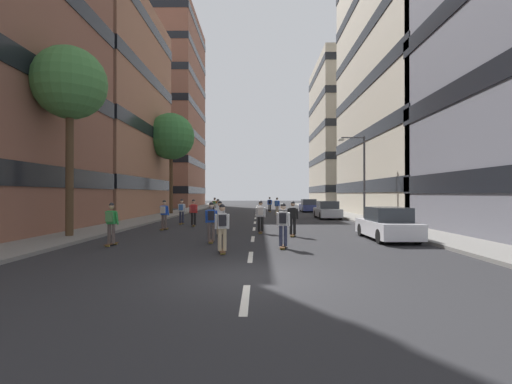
{
  "coord_description": "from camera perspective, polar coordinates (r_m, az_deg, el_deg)",
  "views": [
    {
      "loc": [
        0.27,
        -9.52,
        2.14
      ],
      "look_at": [
        0.0,
        29.88,
        2.35
      ],
      "focal_mm": 25.89,
      "sensor_mm": 36.0,
      "label": 1
    }
  ],
  "objects": [
    {
      "name": "skater_5",
      "position": [
        37.28,
        -6.41,
        -2.03
      ],
      "size": [
        0.55,
        0.92,
        1.78
      ],
      "color": "brown",
      "rests_on": "ground_plane"
    },
    {
      "name": "skater_12",
      "position": [
        43.86,
        2.13,
        -1.77
      ],
      "size": [
        0.55,
        0.92,
        1.78
      ],
      "color": "brown",
      "rests_on": "ground_plane"
    },
    {
      "name": "skater_2",
      "position": [
        22.6,
        -14.03,
        -3.14
      ],
      "size": [
        0.56,
        0.92,
        1.78
      ],
      "color": "brown",
      "rests_on": "ground_plane"
    },
    {
      "name": "ground_plane",
      "position": [
        36.76,
        -0.03,
        -3.64
      ],
      "size": [
        163.1,
        163.1,
        0.0
      ],
      "primitive_type": "plane",
      "color": "#28282B"
    },
    {
      "name": "sidewalk_right",
      "position": [
        41.05,
        12.4,
        -3.19
      ],
      "size": [
        2.66,
        74.76,
        0.14
      ],
      "primitive_type": "cube",
      "color": "gray",
      "rests_on": "ground_plane"
    },
    {
      "name": "sidewalk_left",
      "position": [
        41.16,
        -12.36,
        -3.18
      ],
      "size": [
        2.66,
        74.76,
        0.14
      ],
      "primitive_type": "cube",
      "color": "gray",
      "rests_on": "ground_plane"
    },
    {
      "name": "skater_13",
      "position": [
        24.71,
        -9.64,
        -2.91
      ],
      "size": [
        0.57,
        0.92,
        1.78
      ],
      "color": "brown",
      "rests_on": "ground_plane"
    },
    {
      "name": "skater_0",
      "position": [
        20.1,
        0.71,
        -3.51
      ],
      "size": [
        0.54,
        0.91,
        1.78
      ],
      "color": "brown",
      "rests_on": "ground_plane"
    },
    {
      "name": "street_tree_near",
      "position": [
        39.63,
        -12.98,
        8.31
      ],
      "size": [
        4.8,
        4.8,
        10.37
      ],
      "color": "#4C3823",
      "rests_on": "sidewalk_left"
    },
    {
      "name": "lane_markings",
      "position": [
        37.58,
        -0.02,
        -3.56
      ],
      "size": [
        0.16,
        62.2,
        0.01
      ],
      "color": "silver",
      "rests_on": "ground_plane"
    },
    {
      "name": "skater_7",
      "position": [
        26.98,
        -5.91,
        -2.75
      ],
      "size": [
        0.56,
        0.92,
        1.78
      ],
      "color": "brown",
      "rests_on": "ground_plane"
    },
    {
      "name": "skater_10",
      "position": [
        18.69,
        5.7,
        -3.84
      ],
      "size": [
        0.56,
        0.92,
        1.78
      ],
      "color": "brown",
      "rests_on": "ground_plane"
    },
    {
      "name": "skater_6",
      "position": [
        16.38,
        -21.48,
        -4.21
      ],
      "size": [
        0.55,
        0.91,
        1.78
      ],
      "color": "brown",
      "rests_on": "ground_plane"
    },
    {
      "name": "building_left_mid",
      "position": [
        40.81,
        -27.63,
        11.34
      ],
      "size": [
        16.93,
        16.94,
        20.53
      ],
      "color": "#9E6B51",
      "rests_on": "ground_plane"
    },
    {
      "name": "skater_3",
      "position": [
        38.55,
        3.26,
        -1.98
      ],
      "size": [
        0.57,
        0.92,
        1.78
      ],
      "color": "brown",
      "rests_on": "ground_plane"
    },
    {
      "name": "building_left_far",
      "position": [
        67.19,
        -16.22,
        11.77
      ],
      "size": [
        16.93,
        17.44,
        32.19
      ],
      "color": "brown",
      "rests_on": "ground_plane"
    },
    {
      "name": "building_right_far",
      "position": [
        66.34,
        16.56,
        8.53
      ],
      "size": [
        16.93,
        17.64,
        24.46
      ],
      "color": "#B2A893",
      "rests_on": "ground_plane"
    },
    {
      "name": "street_tree_mid",
      "position": [
        20.49,
        -26.83,
        14.6
      ],
      "size": [
        3.46,
        3.46,
        9.07
      ],
      "color": "#4C3823",
      "rests_on": "sidewalk_left"
    },
    {
      "name": "skater_1",
      "position": [
        16.3,
        -6.93,
        -4.25
      ],
      "size": [
        0.55,
        0.91,
        1.78
      ],
      "color": "brown",
      "rests_on": "ground_plane"
    },
    {
      "name": "building_right_mid",
      "position": [
        42.28,
        27.71,
        19.73
      ],
      "size": [
        16.93,
        22.53,
        33.01
      ],
      "color": "#BCB29E",
      "rests_on": "ground_plane"
    },
    {
      "name": "parked_car_far",
      "position": [
        18.27,
        19.62,
        -4.8
      ],
      "size": [
        1.82,
        4.4,
        1.52
      ],
      "color": "silver",
      "rests_on": "ground_plane"
    },
    {
      "name": "streetlamp_right",
      "position": [
        29.94,
        15.71,
        3.53
      ],
      "size": [
        2.13,
        0.3,
        6.5
      ],
      "color": "#3F3F44",
      "rests_on": "sidewalk_right"
    },
    {
      "name": "skater_11",
      "position": [
        26.63,
        -11.43,
        -2.72
      ],
      "size": [
        0.54,
        0.91,
        1.78
      ],
      "color": "brown",
      "rests_on": "ground_plane"
    },
    {
      "name": "skater_4",
      "position": [
        14.52,
        4.21,
        -4.74
      ],
      "size": [
        0.56,
        0.92,
        1.78
      ],
      "color": "brown",
      "rests_on": "ground_plane"
    },
    {
      "name": "skater_9",
      "position": [
        18.89,
        -5.62,
        -3.8
      ],
      "size": [
        0.55,
        0.92,
        1.78
      ],
      "color": "brown",
      "rests_on": "ground_plane"
    },
    {
      "name": "parked_car_near",
      "position": [
        32.72,
        10.97,
        -2.82
      ],
      "size": [
        1.82,
        4.4,
        1.52
      ],
      "color": "#B2B7BF",
      "rests_on": "ground_plane"
    },
    {
      "name": "skater_8",
      "position": [
        13.37,
        -5.24,
        -5.12
      ],
      "size": [
        0.56,
        0.92,
        1.78
      ],
      "color": "brown",
      "rests_on": "ground_plane"
    },
    {
      "name": "parked_car_mid",
      "position": [
        44.69,
        8.11,
        -2.15
      ],
      "size": [
        1.82,
        4.4,
        1.52
      ],
      "color": "navy",
      "rests_on": "ground_plane"
    }
  ]
}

